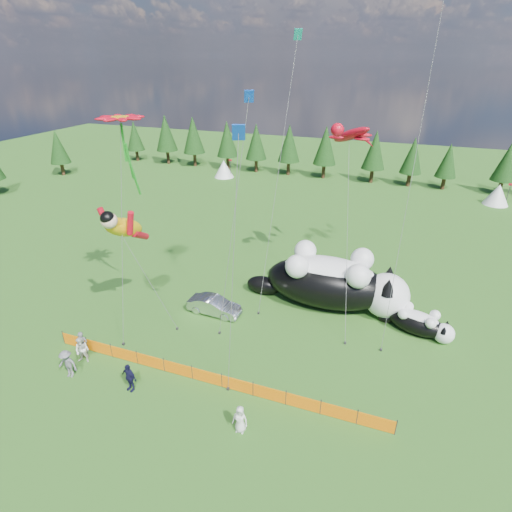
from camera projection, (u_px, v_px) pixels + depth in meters
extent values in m
plane|color=#0F3A0A|center=(227.00, 352.00, 27.02)|extent=(160.00, 160.00, 0.00)
cylinder|color=#262626|center=(64.00, 337.00, 27.60)|extent=(0.06, 0.06, 1.10)
cylinder|color=#262626|center=(87.00, 344.00, 26.99)|extent=(0.06, 0.06, 1.10)
cylinder|color=#262626|center=(111.00, 350.00, 26.38)|extent=(0.06, 0.06, 1.10)
cylinder|color=#262626|center=(137.00, 357.00, 25.78)|extent=(0.06, 0.06, 1.10)
cylinder|color=#262626|center=(164.00, 365.00, 25.17)|extent=(0.06, 0.06, 1.10)
cylinder|color=#262626|center=(192.00, 372.00, 24.56)|extent=(0.06, 0.06, 1.10)
cylinder|color=#262626|center=(222.00, 380.00, 23.95)|extent=(0.06, 0.06, 1.10)
cylinder|color=#262626|center=(253.00, 389.00, 23.34)|extent=(0.06, 0.06, 1.10)
cylinder|color=#262626|center=(286.00, 398.00, 22.74)|extent=(0.06, 0.06, 1.10)
cylinder|color=#262626|center=(321.00, 407.00, 22.13)|extent=(0.06, 0.06, 1.10)
cylinder|color=#262626|center=(357.00, 417.00, 21.52)|extent=(0.06, 0.06, 1.10)
cylinder|color=#262626|center=(396.00, 427.00, 20.91)|extent=(0.06, 0.06, 1.10)
cube|color=orange|center=(75.00, 341.00, 27.32)|extent=(2.00, 0.04, 0.90)
cube|color=orange|center=(99.00, 348.00, 26.71)|extent=(2.00, 0.04, 0.90)
cube|color=orange|center=(124.00, 354.00, 26.10)|extent=(2.00, 0.04, 0.90)
cube|color=orange|center=(150.00, 361.00, 25.49)|extent=(2.00, 0.04, 0.90)
cube|color=orange|center=(178.00, 369.00, 24.89)|extent=(2.00, 0.04, 0.90)
cube|color=orange|center=(207.00, 377.00, 24.28)|extent=(2.00, 0.04, 0.90)
cube|color=orange|center=(237.00, 385.00, 23.67)|extent=(2.00, 0.04, 0.90)
cube|color=orange|center=(269.00, 394.00, 23.06)|extent=(2.00, 0.04, 0.90)
cube|color=orange|center=(303.00, 403.00, 22.45)|extent=(2.00, 0.04, 0.90)
cube|color=orange|center=(339.00, 413.00, 21.85)|extent=(2.00, 0.04, 0.90)
cube|color=orange|center=(376.00, 423.00, 21.24)|extent=(2.00, 0.04, 0.90)
ellipsoid|color=black|center=(327.00, 283.00, 31.45)|extent=(9.79, 4.70, 3.88)
ellipsoid|color=white|center=(328.00, 272.00, 31.02)|extent=(7.39, 3.36, 2.37)
sphere|color=white|center=(386.00, 295.00, 30.24)|extent=(3.45, 3.45, 3.45)
sphere|color=#D95483|center=(407.00, 299.00, 29.81)|extent=(0.48, 0.48, 0.48)
ellipsoid|color=black|center=(264.00, 285.00, 33.49)|extent=(3.05, 1.56, 1.51)
cone|color=black|center=(388.00, 287.00, 28.74)|extent=(1.21, 1.21, 1.21)
cone|color=black|center=(389.00, 273.00, 30.49)|extent=(1.21, 1.21, 1.21)
sphere|color=white|center=(362.00, 259.00, 31.13)|extent=(1.81, 1.81, 1.81)
sphere|color=white|center=(358.00, 276.00, 28.75)|extent=(1.81, 1.81, 1.81)
sphere|color=white|center=(305.00, 251.00, 32.44)|extent=(1.81, 1.81, 1.81)
sphere|color=white|center=(297.00, 266.00, 30.07)|extent=(1.81, 1.81, 1.81)
ellipsoid|color=black|center=(417.00, 323.00, 28.66)|extent=(4.38, 2.90, 1.61)
ellipsoid|color=white|center=(418.00, 318.00, 28.47)|extent=(3.29, 2.12, 0.98)
sphere|color=white|center=(444.00, 334.00, 27.72)|extent=(1.43, 1.43, 1.43)
sphere|color=#D95483|center=(453.00, 337.00, 27.40)|extent=(0.20, 0.20, 0.20)
ellipsoid|color=black|center=(386.00, 318.00, 29.99)|extent=(1.37, 0.94, 0.63)
cone|color=black|center=(444.00, 330.00, 27.15)|extent=(0.50, 0.50, 0.50)
cone|color=black|center=(447.00, 324.00, 27.77)|extent=(0.50, 0.50, 0.50)
sphere|color=white|center=(435.00, 315.00, 28.22)|extent=(0.75, 0.75, 0.75)
sphere|color=white|center=(431.00, 323.00, 27.38)|extent=(0.75, 0.75, 0.75)
sphere|color=white|center=(408.00, 306.00, 29.20)|extent=(0.75, 0.75, 0.75)
sphere|color=white|center=(403.00, 314.00, 28.36)|extent=(0.75, 0.75, 0.75)
imported|color=silver|center=(214.00, 306.00, 30.84)|extent=(4.25, 1.64, 1.38)
imported|color=slate|center=(83.00, 345.00, 26.22)|extent=(0.83, 0.69, 1.95)
imported|color=silver|center=(82.00, 350.00, 25.79)|extent=(1.03, 0.74, 1.91)
imported|color=#131233|center=(129.00, 377.00, 23.62)|extent=(1.20, 0.77, 1.90)
imported|color=slate|center=(67.00, 364.00, 24.59)|extent=(1.32, 0.76, 1.96)
imported|color=silver|center=(240.00, 419.00, 21.02)|extent=(0.85, 0.58, 1.69)
cylinder|color=#595959|center=(152.00, 280.00, 27.82)|extent=(0.03, 0.03, 8.26)
cube|color=#262626|center=(177.00, 329.00, 29.26)|extent=(0.15, 0.15, 0.16)
cylinder|color=#595959|center=(348.00, 234.00, 29.13)|extent=(0.03, 0.03, 15.56)
cube|color=#262626|center=(345.00, 343.00, 27.79)|extent=(0.15, 0.15, 0.16)
cylinder|color=#595959|center=(122.00, 238.00, 25.88)|extent=(0.03, 0.03, 14.88)
cube|color=#262626|center=(123.00, 344.00, 27.71)|extent=(0.15, 0.15, 0.16)
cube|color=#1A901D|center=(126.00, 162.00, 25.26)|extent=(0.21, 0.21, 4.65)
cylinder|color=#595959|center=(233.00, 226.00, 26.18)|extent=(0.03, 0.03, 15.99)
cube|color=#262626|center=(220.00, 333.00, 28.81)|extent=(0.15, 0.15, 0.16)
cylinder|color=#595959|center=(415.00, 162.00, 24.02)|extent=(0.03, 0.03, 24.91)
cube|color=#262626|center=(381.00, 350.00, 27.16)|extent=(0.15, 0.15, 0.16)
cylinder|color=#595959|center=(233.00, 279.00, 20.90)|extent=(0.03, 0.03, 14.81)
cube|color=#262626|center=(228.00, 389.00, 23.97)|extent=(0.15, 0.15, 0.16)
cylinder|color=#595959|center=(277.00, 180.00, 29.58)|extent=(0.03, 0.03, 20.44)
cube|color=#262626|center=(259.00, 313.00, 31.04)|extent=(0.15, 0.15, 0.16)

